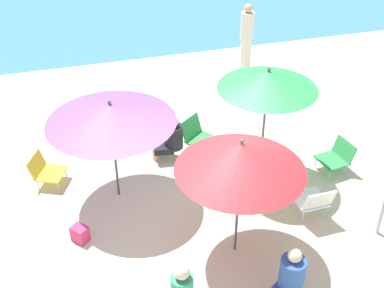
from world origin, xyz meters
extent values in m
plane|color=beige|center=(0.00, 0.00, 0.00)|extent=(40.00, 40.00, 0.00)
cylinder|color=#4C4C51|center=(0.31, -0.13, 0.96)|extent=(0.04, 0.04, 1.91)
cone|color=red|center=(0.31, -0.13, 1.69)|extent=(1.77, 1.77, 0.44)
sphere|color=#4C4C51|center=(0.31, -0.13, 1.94)|extent=(0.06, 0.06, 0.06)
cylinder|color=#4C4C51|center=(-1.15, 1.60, 0.88)|extent=(0.04, 0.04, 1.76)
cone|color=#8E56C6|center=(-1.15, 1.60, 1.60)|extent=(2.02, 2.02, 0.31)
sphere|color=#4C4C51|center=(-1.15, 1.60, 1.79)|extent=(0.06, 0.06, 0.06)
cylinder|color=#4C4C51|center=(1.36, 1.49, 1.01)|extent=(0.04, 0.04, 2.02)
cone|color=green|center=(1.36, 1.49, 1.87)|extent=(1.63, 1.63, 0.30)
sphere|color=#4C4C51|center=(1.36, 1.49, 2.05)|extent=(0.06, 0.06, 0.06)
cube|color=white|center=(1.72, 0.32, 0.27)|extent=(0.51, 0.52, 0.03)
cube|color=white|center=(1.73, 0.06, 0.46)|extent=(0.50, 0.16, 0.37)
cylinder|color=silver|center=(1.52, 0.52, 0.13)|extent=(0.02, 0.02, 0.25)
cylinder|color=silver|center=(1.92, 0.53, 0.13)|extent=(0.02, 0.02, 0.25)
cylinder|color=silver|center=(1.53, 0.12, 0.13)|extent=(0.02, 0.02, 0.25)
cylinder|color=silver|center=(1.93, 0.13, 0.13)|extent=(0.02, 0.02, 0.25)
cube|color=#33934C|center=(2.61, 1.21, 0.24)|extent=(0.53, 0.56, 0.03)
cube|color=#33934C|center=(2.84, 1.25, 0.40)|extent=(0.21, 0.51, 0.32)
cylinder|color=silver|center=(2.46, 0.98, 0.11)|extent=(0.02, 0.02, 0.23)
cylinder|color=silver|center=(2.40, 1.37, 0.11)|extent=(0.02, 0.02, 0.23)
cylinder|color=silver|center=(2.82, 1.04, 0.11)|extent=(0.02, 0.02, 0.23)
cylinder|color=silver|center=(2.75, 1.43, 0.11)|extent=(0.02, 0.02, 0.23)
cube|color=#33934C|center=(0.58, 2.48, 0.22)|extent=(0.70, 0.69, 0.03)
cube|color=#33934C|center=(0.42, 2.67, 0.41)|extent=(0.50, 0.44, 0.38)
cylinder|color=silver|center=(0.85, 2.46, 0.10)|extent=(0.02, 0.02, 0.20)
cylinder|color=silver|center=(0.53, 2.20, 0.10)|extent=(0.02, 0.02, 0.20)
cylinder|color=silver|center=(0.62, 2.76, 0.10)|extent=(0.02, 0.02, 0.20)
cylinder|color=silver|center=(0.30, 2.50, 0.10)|extent=(0.02, 0.02, 0.20)
cube|color=gold|center=(-2.22, 2.22, 0.21)|extent=(0.61, 0.64, 0.03)
cube|color=gold|center=(-2.43, 2.32, 0.37)|extent=(0.32, 0.50, 0.31)
cylinder|color=silver|center=(-1.97, 2.32, 0.10)|extent=(0.02, 0.02, 0.20)
cylinder|color=silver|center=(-2.14, 1.96, 0.10)|extent=(0.02, 0.02, 0.20)
cylinder|color=silver|center=(-2.30, 2.47, 0.10)|extent=(0.02, 0.02, 0.20)
cylinder|color=silver|center=(-2.46, 2.11, 0.10)|extent=(0.02, 0.02, 0.20)
cylinder|color=#2D519E|center=(0.68, -1.21, 0.49)|extent=(0.34, 0.34, 0.53)
sphere|color=beige|center=(0.68, -1.21, 0.85)|extent=(0.18, 0.18, 0.18)
cube|color=black|center=(-0.18, 2.39, 0.26)|extent=(0.41, 0.40, 0.12)
cylinder|color=#DBAD84|center=(-0.34, 2.41, 0.13)|extent=(0.12, 0.12, 0.26)
cylinder|color=black|center=(0.00, 2.36, 0.48)|extent=(0.34, 0.34, 0.45)
sphere|color=#DBAD84|center=(0.00, 2.36, 0.80)|extent=(0.20, 0.20, 0.20)
sphere|color=beige|center=(-0.76, -1.10, 0.88)|extent=(0.20, 0.20, 0.20)
cylinder|color=silver|center=(2.51, 5.32, 0.45)|extent=(0.26, 0.26, 0.90)
cylinder|color=silver|center=(2.51, 5.32, 1.21)|extent=(0.31, 0.31, 0.62)
sphere|color=#DBAD84|center=(2.51, 5.32, 1.62)|extent=(0.20, 0.20, 0.20)
cube|color=#DB3866|center=(-1.88, 0.68, 0.13)|extent=(0.30, 0.31, 0.26)
camera|label=1|loc=(-1.78, -5.16, 5.59)|focal=47.83mm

